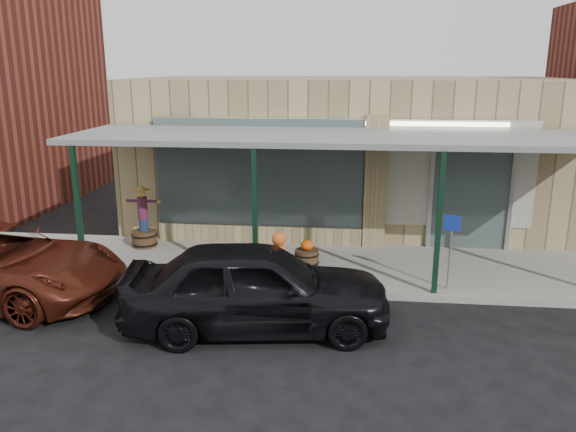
# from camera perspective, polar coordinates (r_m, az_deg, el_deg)

# --- Properties ---
(ground) EXTENTS (120.00, 120.00, 0.00)m
(ground) POSITION_cam_1_polar(r_m,az_deg,el_deg) (9.66, 5.44, -13.02)
(ground) COLOR black
(ground) RESTS_ON ground
(sidewalk) EXTENTS (40.00, 3.20, 0.15)m
(sidewalk) POSITION_cam_1_polar(r_m,az_deg,el_deg) (12.92, 5.73, -5.24)
(sidewalk) COLOR gray
(sidewalk) RESTS_ON ground
(storefront) EXTENTS (12.00, 6.25, 4.20)m
(storefront) POSITION_cam_1_polar(r_m,az_deg,el_deg) (16.87, 6.10, 6.60)
(storefront) COLOR tan
(storefront) RESTS_ON ground
(awning) EXTENTS (12.00, 3.00, 3.04)m
(awning) POSITION_cam_1_polar(r_m,az_deg,el_deg) (12.19, 6.08, 7.76)
(awning) COLOR slate
(awning) RESTS_ON ground
(block_buildings_near) EXTENTS (61.00, 8.00, 8.00)m
(block_buildings_near) POSITION_cam_1_polar(r_m,az_deg,el_deg) (17.86, 12.87, 12.18)
(block_buildings_near) COLOR maroon
(block_buildings_near) RESTS_ON ground
(barrel_scarecrow) EXTENTS (0.95, 0.63, 1.57)m
(barrel_scarecrow) POSITION_cam_1_polar(r_m,az_deg,el_deg) (14.41, -14.45, -0.98)
(barrel_scarecrow) COLOR #4C351E
(barrel_scarecrow) RESTS_ON sidewalk
(barrel_pumpkin) EXTENTS (0.69, 0.69, 0.63)m
(barrel_pumpkin) POSITION_cam_1_polar(r_m,az_deg,el_deg) (12.74, 1.92, -4.04)
(barrel_pumpkin) COLOR #4C351E
(barrel_pumpkin) RESTS_ON sidewalk
(handicap_sign) EXTENTS (0.30, 0.14, 1.54)m
(handicap_sign) POSITION_cam_1_polar(r_m,az_deg,el_deg) (11.63, 16.20, -2.55)
(handicap_sign) COLOR gray
(handicap_sign) RESTS_ON sidewalk
(parked_sedan) EXTENTS (4.85, 2.46, 1.58)m
(parked_sedan) POSITION_cam_1_polar(r_m,az_deg,el_deg) (9.90, -3.18, -7.17)
(parked_sedan) COLOR black
(parked_sedan) RESTS_ON ground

